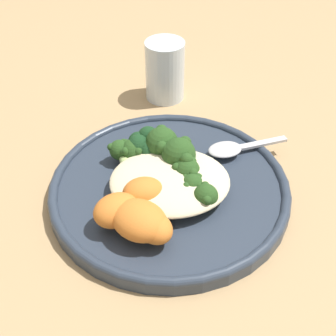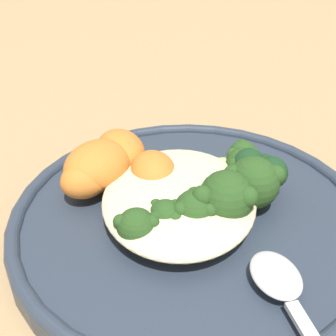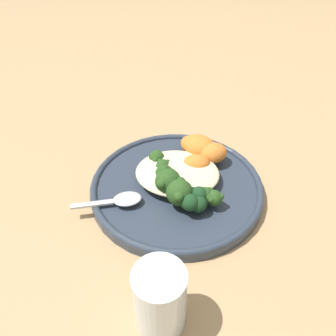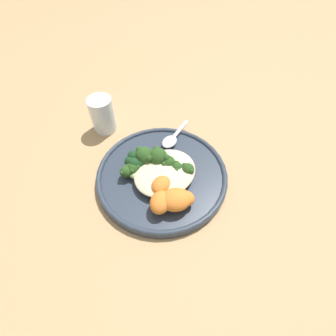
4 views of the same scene
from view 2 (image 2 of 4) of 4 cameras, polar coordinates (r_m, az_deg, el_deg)
ground_plane at (r=0.39m, az=3.79°, el=-7.54°), size 4.00×4.00×0.00m
plate at (r=0.39m, az=2.84°, el=-6.04°), size 0.29×0.29×0.02m
quinoa_mound at (r=0.37m, az=1.33°, el=-4.11°), size 0.14×0.12×0.02m
broccoli_stalk_0 at (r=0.35m, az=-2.93°, el=-6.10°), size 0.10×0.05×0.03m
broccoli_stalk_1 at (r=0.36m, az=0.01°, el=-4.49°), size 0.09×0.03×0.03m
broccoli_stalk_2 at (r=0.36m, az=2.67°, el=-4.17°), size 0.08×0.04×0.03m
broccoli_stalk_3 at (r=0.36m, az=6.52°, el=-3.34°), size 0.08×0.07×0.04m
broccoli_stalk_4 at (r=0.38m, az=8.70°, el=-1.63°), size 0.07×0.12×0.04m
broccoli_stalk_5 at (r=0.41m, az=7.69°, el=0.23°), size 0.03×0.08×0.03m
broccoli_stalk_6 at (r=0.42m, az=6.51°, el=0.77°), size 0.06×0.10×0.03m
sweet_potato_chunk_0 at (r=0.42m, az=-5.83°, el=2.13°), size 0.07×0.06×0.04m
sweet_potato_chunk_1 at (r=0.39m, az=-9.98°, el=-1.27°), size 0.06×0.06×0.03m
sweet_potato_chunk_2 at (r=0.39m, az=-1.83°, el=-0.39°), size 0.05×0.05×0.03m
sweet_potato_chunk_3 at (r=0.40m, az=-8.58°, el=0.40°), size 0.08×0.08×0.04m
kale_tuft at (r=0.40m, az=10.87°, el=-0.64°), size 0.05×0.05×0.03m
spoon at (r=0.32m, az=13.66°, el=-13.65°), size 0.11×0.05×0.01m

